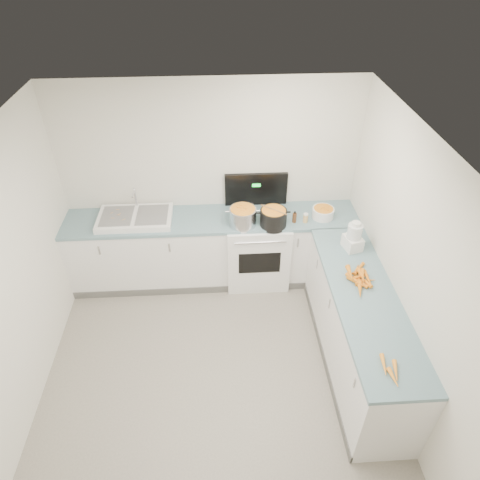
{
  "coord_description": "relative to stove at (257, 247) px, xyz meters",
  "views": [
    {
      "loc": [
        0.08,
        -2.51,
        3.82
      ],
      "look_at": [
        0.3,
        1.1,
        1.05
      ],
      "focal_mm": 32.0,
      "sensor_mm": 36.0,
      "label": 1
    }
  ],
  "objects": [
    {
      "name": "floor",
      "position": [
        -0.55,
        -1.69,
        -0.47
      ],
      "size": [
        3.5,
        4.0,
        0.0
      ],
      "primitive_type": null,
      "color": "gray",
      "rests_on": "ground"
    },
    {
      "name": "ceiling",
      "position": [
        -0.55,
        -1.69,
        2.03
      ],
      "size": [
        3.5,
        4.0,
        0.0
      ],
      "primitive_type": null,
      "rotation": [
        3.14,
        0.0,
        0.0
      ],
      "color": "silver",
      "rests_on": "ground"
    },
    {
      "name": "wall_back",
      "position": [
        -0.55,
        0.31,
        0.78
      ],
      "size": [
        3.5,
        0.0,
        2.5
      ],
      "primitive_type": null,
      "rotation": [
        1.57,
        0.0,
        0.0
      ],
      "color": "silver",
      "rests_on": "ground"
    },
    {
      "name": "wall_right",
      "position": [
        1.2,
        -1.69,
        0.78
      ],
      "size": [
        0.0,
        4.0,
        2.5
      ],
      "primitive_type": null,
      "rotation": [
        1.57,
        0.0,
        -1.57
      ],
      "color": "silver",
      "rests_on": "ground"
    },
    {
      "name": "counter_back",
      "position": [
        -0.55,
        0.01,
        -0.0
      ],
      "size": [
        3.5,
        0.62,
        0.94
      ],
      "color": "white",
      "rests_on": "ground"
    },
    {
      "name": "counter_right",
      "position": [
        0.9,
        -1.39,
        -0.0
      ],
      "size": [
        0.62,
        2.2,
        0.94
      ],
      "color": "white",
      "rests_on": "ground"
    },
    {
      "name": "stove",
      "position": [
        0.0,
        0.0,
        0.0
      ],
      "size": [
        0.76,
        0.65,
        1.36
      ],
      "color": "white",
      "rests_on": "ground"
    },
    {
      "name": "sink",
      "position": [
        -1.45,
        0.02,
        0.5
      ],
      "size": [
        0.86,
        0.52,
        0.31
      ],
      "color": "white",
      "rests_on": "counter_back"
    },
    {
      "name": "steel_pot",
      "position": [
        -0.19,
        -0.14,
        0.56
      ],
      "size": [
        0.34,
        0.34,
        0.23
      ],
      "primitive_type": "cylinder",
      "rotation": [
        0.0,
        0.0,
        0.08
      ],
      "color": "silver",
      "rests_on": "stove"
    },
    {
      "name": "black_pot",
      "position": [
        0.16,
        -0.17,
        0.56
      ],
      "size": [
        0.38,
        0.38,
        0.22
      ],
      "primitive_type": "cylinder",
      "rotation": [
        0.0,
        0.0,
        -0.27
      ],
      "color": "black",
      "rests_on": "stove"
    },
    {
      "name": "wooden_spoon",
      "position": [
        0.16,
        -0.17,
        0.68
      ],
      "size": [
        0.27,
        0.23,
        0.01
      ],
      "primitive_type": "cylinder",
      "rotation": [
        1.57,
        0.0,
        0.89
      ],
      "color": "#AD7A47",
      "rests_on": "black_pot"
    },
    {
      "name": "mixing_bowl",
      "position": [
        0.77,
        -0.05,
        0.53
      ],
      "size": [
        0.26,
        0.26,
        0.12
      ],
      "primitive_type": "cylinder",
      "rotation": [
        0.0,
        0.0,
        -0.02
      ],
      "color": "white",
      "rests_on": "counter_back"
    },
    {
      "name": "extract_bottle",
      "position": [
        0.41,
        -0.13,
        0.53
      ],
      "size": [
        0.05,
        0.05,
        0.12
      ],
      "primitive_type": "cylinder",
      "color": "#593319",
      "rests_on": "counter_back"
    },
    {
      "name": "spice_jar",
      "position": [
        0.54,
        -0.14,
        0.52
      ],
      "size": [
        0.06,
        0.06,
        0.1
      ],
      "primitive_type": "cylinder",
      "color": "#E5B266",
      "rests_on": "counter_back"
    },
    {
      "name": "food_processor",
      "position": [
        0.95,
        -0.66,
        0.61
      ],
      "size": [
        0.21,
        0.24,
        0.34
      ],
      "color": "white",
      "rests_on": "counter_right"
    },
    {
      "name": "carrot_pile",
      "position": [
        0.89,
        -1.17,
        0.5
      ],
      "size": [
        0.29,
        0.5,
        0.1
      ],
      "color": "orange",
      "rests_on": "counter_right"
    },
    {
      "name": "peeled_carrots",
      "position": [
        0.84,
        -2.23,
        0.49
      ],
      "size": [
        0.15,
        0.31,
        0.04
      ],
      "color": "orange",
      "rests_on": "counter_right"
    },
    {
      "name": "peelings",
      "position": [
        -1.66,
        0.01,
        0.54
      ],
      "size": [
        0.23,
        0.28,
        0.01
      ],
      "color": "tan",
      "rests_on": "sink"
    }
  ]
}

